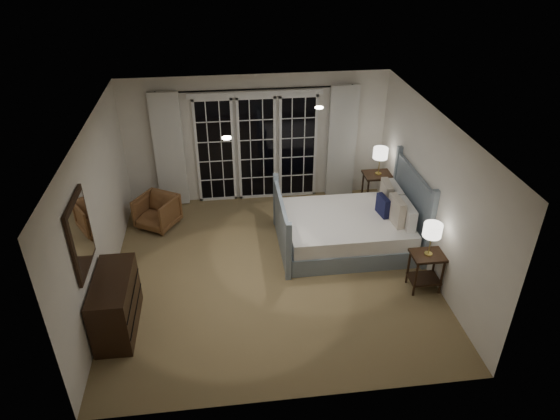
{
  "coord_description": "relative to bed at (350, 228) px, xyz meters",
  "views": [
    {
      "loc": [
        -0.66,
        -6.4,
        4.95
      ],
      "look_at": [
        0.16,
        0.13,
        1.05
      ],
      "focal_mm": 32.0,
      "sensor_mm": 36.0,
      "label": 1
    }
  ],
  "objects": [
    {
      "name": "lamp_left",
      "position": [
        0.85,
        -1.3,
        0.71
      ],
      "size": [
        0.27,
        0.27,
        0.53
      ],
      "color": "gold",
      "rests_on": "nightstand_left"
    },
    {
      "name": "downlight_a",
      "position": [
        -0.61,
        0.02,
        2.16
      ],
      "size": [
        0.12,
        0.12,
        0.01
      ],
      "primitive_type": "cylinder",
      "color": "white",
      "rests_on": "ceiling"
    },
    {
      "name": "ceiling",
      "position": [
        -1.41,
        -0.58,
        2.17
      ],
      "size": [
        5.0,
        5.0,
        0.0
      ],
      "primitive_type": "plane",
      "rotation": [
        3.14,
        0.0,
        0.0
      ],
      "color": "silver",
      "rests_on": "wall_back"
    },
    {
      "name": "nightstand_right",
      "position": [
        0.84,
        1.23,
        0.13
      ],
      "size": [
        0.54,
        0.43,
        0.7
      ],
      "color": "black",
      "rests_on": "floor"
    },
    {
      "name": "curtain_rod",
      "position": [
        -1.41,
        1.82,
        1.92
      ],
      "size": [
        3.5,
        0.03,
        0.03
      ],
      "primitive_type": "cylinder",
      "rotation": [
        0.0,
        1.57,
        0.0
      ],
      "color": "black",
      "rests_on": "wall_back"
    },
    {
      "name": "french_doors",
      "position": [
        -1.41,
        1.87,
        0.76
      ],
      "size": [
        2.5,
        0.04,
        2.2
      ],
      "color": "black",
      "rests_on": "wall_back"
    },
    {
      "name": "downlight_b",
      "position": [
        -2.01,
        -0.98,
        2.16
      ],
      "size": [
        0.12,
        0.12,
        0.01
      ],
      "primitive_type": "cylinder",
      "color": "white",
      "rests_on": "ceiling"
    },
    {
      "name": "curtain_right",
      "position": [
        0.24,
        1.8,
        0.82
      ],
      "size": [
        0.55,
        0.1,
        2.25
      ],
      "primitive_type": "cube",
      "color": "silver",
      "rests_on": "curtain_rod"
    },
    {
      "name": "dresser",
      "position": [
        -3.64,
        -1.59,
        0.08
      ],
      "size": [
        0.5,
        1.18,
        0.83
      ],
      "color": "black",
      "rests_on": "floor"
    },
    {
      "name": "nightstand_left",
      "position": [
        0.85,
        -1.3,
        0.08
      ],
      "size": [
        0.48,
        0.39,
        0.63
      ],
      "color": "black",
      "rests_on": "floor"
    },
    {
      "name": "floor",
      "position": [
        -1.41,
        -0.58,
        -0.33
      ],
      "size": [
        5.0,
        5.0,
        0.0
      ],
      "primitive_type": "plane",
      "color": "olive",
      "rests_on": "ground"
    },
    {
      "name": "mirror",
      "position": [
        -3.88,
        -1.59,
        1.22
      ],
      "size": [
        0.05,
        0.85,
        1.0
      ],
      "color": "black",
      "rests_on": "wall_left"
    },
    {
      "name": "bed",
      "position": [
        0.0,
        0.0,
        0.0
      ],
      "size": [
        2.28,
        1.64,
        1.33
      ],
      "color": "gray",
      "rests_on": "floor"
    },
    {
      "name": "wall_back",
      "position": [
        -1.41,
        1.92,
        0.92
      ],
      "size": [
        5.0,
        0.02,
        2.5
      ],
      "primitive_type": "cube",
      "color": "silver",
      "rests_on": "floor"
    },
    {
      "name": "wall_front",
      "position": [
        -1.41,
        -3.08,
        0.92
      ],
      "size": [
        5.0,
        0.02,
        2.5
      ],
      "primitive_type": "cube",
      "color": "silver",
      "rests_on": "floor"
    },
    {
      "name": "curtain_left",
      "position": [
        -3.06,
        1.8,
        0.82
      ],
      "size": [
        0.55,
        0.1,
        2.25
      ],
      "primitive_type": "cube",
      "color": "silver",
      "rests_on": "curtain_rod"
    },
    {
      "name": "armchair",
      "position": [
        -3.33,
        1.01,
        -0.03
      ],
      "size": [
        0.89,
        0.9,
        0.6
      ],
      "primitive_type": "imported",
      "rotation": [
        0.0,
        0.0,
        -0.54
      ],
      "color": "brown",
      "rests_on": "floor"
    },
    {
      "name": "wall_left",
      "position": [
        -3.91,
        -0.58,
        0.92
      ],
      "size": [
        0.02,
        5.0,
        2.5
      ],
      "primitive_type": "cube",
      "color": "silver",
      "rests_on": "floor"
    },
    {
      "name": "wall_right",
      "position": [
        1.09,
        -0.58,
        0.92
      ],
      "size": [
        0.02,
        5.0,
        2.5
      ],
      "primitive_type": "cube",
      "color": "silver",
      "rests_on": "floor"
    },
    {
      "name": "lamp_right",
      "position": [
        0.84,
        1.23,
        0.79
      ],
      "size": [
        0.27,
        0.27,
        0.53
      ],
      "color": "gold",
      "rests_on": "nightstand_right"
    }
  ]
}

